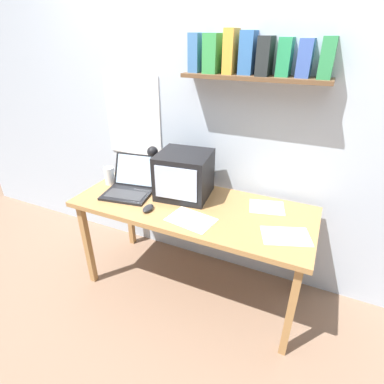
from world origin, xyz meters
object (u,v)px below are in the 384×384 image
at_px(desk_lamp, 154,160).
at_px(juice_glass, 110,176).
at_px(open_notebook, 267,207).
at_px(printed_handout, 191,220).
at_px(computer_mouse, 148,208).
at_px(loose_paper_near_monitor, 286,236).
at_px(loose_paper_near_laptop, 126,175).
at_px(crt_monitor, 184,175).
at_px(laptop, 131,184).
at_px(corner_desk, 192,213).

relative_size(desk_lamp, juice_glass, 2.33).
distance_m(desk_lamp, open_notebook, 0.90).
xyz_separation_m(juice_glass, printed_handout, (0.80, -0.21, -0.06)).
distance_m(desk_lamp, computer_mouse, 0.43).
xyz_separation_m(open_notebook, printed_handout, (-0.40, -0.36, 0.00)).
bearing_deg(loose_paper_near_monitor, printed_handout, -172.82).
height_order(desk_lamp, loose_paper_near_laptop, desk_lamp).
height_order(desk_lamp, loose_paper_near_monitor, desk_lamp).
xyz_separation_m(crt_monitor, laptop, (-0.39, -0.12, -0.10)).
xyz_separation_m(computer_mouse, loose_paper_near_laptop, (-0.47, 0.41, -0.01)).
relative_size(corner_desk, computer_mouse, 15.39).
distance_m(corner_desk, open_notebook, 0.52).
distance_m(computer_mouse, open_notebook, 0.81).
bearing_deg(crt_monitor, laptop, -169.86).
xyz_separation_m(laptop, computer_mouse, (0.27, -0.19, -0.05)).
distance_m(juice_glass, computer_mouse, 0.54).
bearing_deg(desk_lamp, open_notebook, -10.52).
relative_size(crt_monitor, juice_glass, 2.89).
bearing_deg(open_notebook, desk_lamp, -178.75).
height_order(laptop, loose_paper_near_laptop, laptop).
relative_size(open_notebook, printed_handout, 0.84).
height_order(loose_paper_near_monitor, printed_handout, same).
bearing_deg(desk_lamp, printed_handout, -47.74).
relative_size(laptop, loose_paper_near_monitor, 1.23).
height_order(crt_monitor, computer_mouse, crt_monitor).
bearing_deg(juice_glass, desk_lamp, 21.08).
bearing_deg(desk_lamp, laptop, -135.28).
bearing_deg(loose_paper_near_laptop, loose_paper_near_monitor, -13.21).
relative_size(loose_paper_near_laptop, printed_handout, 0.68).
relative_size(corner_desk, open_notebook, 6.16).
bearing_deg(loose_paper_near_monitor, loose_paper_near_laptop, 166.79).
bearing_deg(printed_handout, loose_paper_near_laptop, 153.34).
bearing_deg(loose_paper_near_monitor, laptop, 175.07).
height_order(laptop, printed_handout, laptop).
height_order(computer_mouse, printed_handout, computer_mouse).
xyz_separation_m(crt_monitor, computer_mouse, (-0.12, -0.30, -0.14)).
distance_m(corner_desk, desk_lamp, 0.50).
distance_m(computer_mouse, loose_paper_near_monitor, 0.89).
bearing_deg(loose_paper_near_laptop, corner_desk, -16.95).
height_order(crt_monitor, desk_lamp, same).
bearing_deg(loose_paper_near_monitor, juice_glass, 174.30).
bearing_deg(laptop, corner_desk, -8.81).
distance_m(laptop, computer_mouse, 0.33).
relative_size(computer_mouse, loose_paper_near_monitor, 0.33).
distance_m(crt_monitor, desk_lamp, 0.29).
xyz_separation_m(juice_glass, open_notebook, (1.20, 0.15, -0.06)).
distance_m(crt_monitor, computer_mouse, 0.36).
distance_m(open_notebook, printed_handout, 0.54).
xyz_separation_m(laptop, loose_paper_near_laptop, (-0.20, 0.22, -0.06)).
distance_m(corner_desk, laptop, 0.52).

